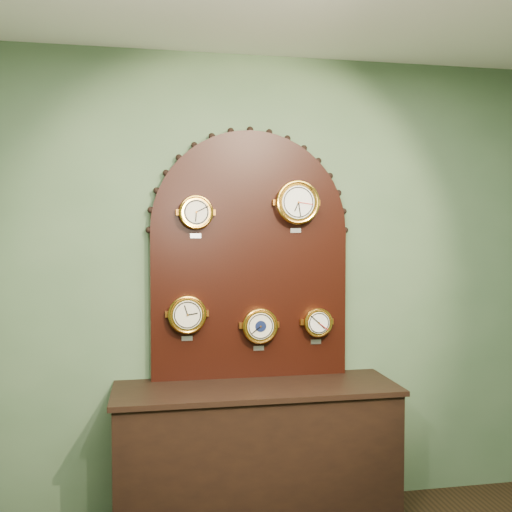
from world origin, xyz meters
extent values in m
plane|color=#4D6948|center=(0.00, 2.50, 1.40)|extent=(4.00, 0.00, 4.00)
cube|color=black|center=(0.00, 2.23, 0.40)|extent=(1.60, 0.50, 0.80)
cube|color=black|center=(0.00, 2.45, 1.28)|extent=(1.20, 0.06, 0.90)
cylinder|color=black|center=(0.00, 2.45, 1.73)|extent=(1.20, 0.06, 1.20)
cylinder|color=gold|center=(-0.33, 2.39, 1.83)|extent=(0.19, 0.08, 0.19)
torus|color=gold|center=(-0.33, 2.36, 1.83)|extent=(0.20, 0.02, 0.20)
cylinder|color=beige|center=(-0.33, 2.35, 1.83)|extent=(0.15, 0.01, 0.15)
cube|color=silver|center=(-0.33, 2.42, 1.70)|extent=(0.07, 0.01, 0.03)
cylinder|color=gold|center=(0.28, 2.39, 1.90)|extent=(0.25, 0.08, 0.25)
torus|color=gold|center=(0.28, 2.36, 1.90)|extent=(0.27, 0.02, 0.27)
cylinder|color=white|center=(0.28, 2.35, 1.90)|extent=(0.20, 0.01, 0.20)
cube|color=silver|center=(0.28, 2.42, 1.73)|extent=(0.06, 0.01, 0.03)
cylinder|color=gold|center=(-0.39, 2.39, 1.23)|extent=(0.21, 0.08, 0.21)
torus|color=gold|center=(-0.39, 2.36, 1.23)|extent=(0.23, 0.02, 0.23)
cylinder|color=beige|center=(-0.39, 2.35, 1.23)|extent=(0.17, 0.01, 0.17)
cube|color=silver|center=(-0.39, 2.42, 1.08)|extent=(0.07, 0.01, 0.03)
cylinder|color=gold|center=(0.05, 2.39, 1.15)|extent=(0.20, 0.08, 0.20)
torus|color=gold|center=(0.05, 2.36, 1.15)|extent=(0.22, 0.02, 0.22)
cylinder|color=beige|center=(0.05, 2.35, 1.15)|extent=(0.16, 0.01, 0.16)
cube|color=silver|center=(0.05, 2.42, 1.01)|extent=(0.07, 0.01, 0.03)
cylinder|color=#0C1538|center=(0.05, 2.35, 1.15)|extent=(0.07, 0.00, 0.07)
cylinder|color=gold|center=(0.41, 2.39, 1.16)|extent=(0.17, 0.08, 0.17)
torus|color=gold|center=(0.41, 2.36, 1.16)|extent=(0.18, 0.02, 0.18)
cylinder|color=white|center=(0.41, 2.35, 1.16)|extent=(0.13, 0.01, 0.13)
cube|color=silver|center=(0.41, 2.42, 1.04)|extent=(0.07, 0.01, 0.03)
camera|label=1|loc=(-0.59, -0.99, 1.72)|focal=40.21mm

